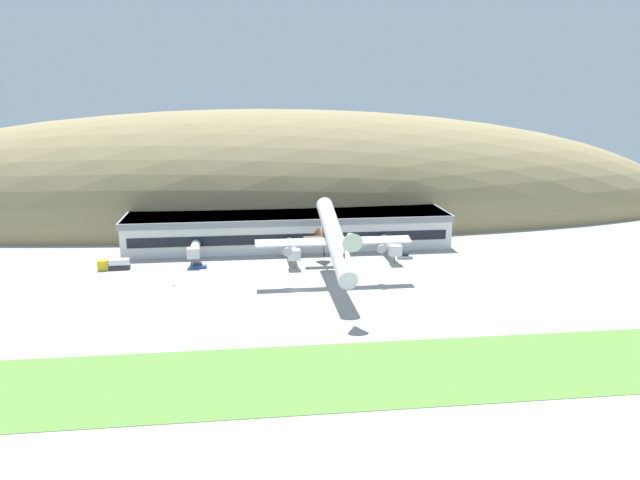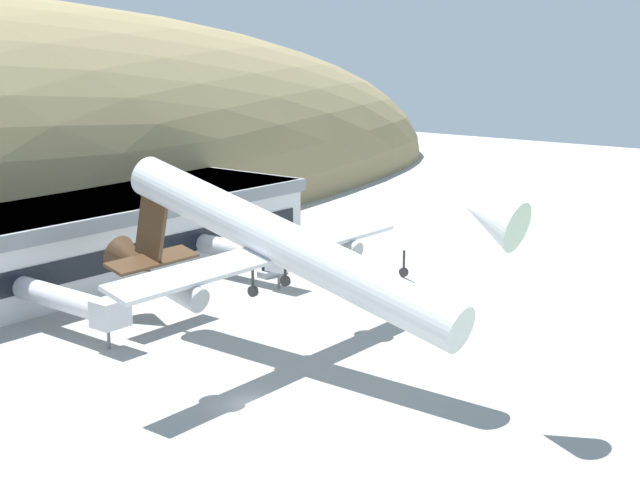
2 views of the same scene
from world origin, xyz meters
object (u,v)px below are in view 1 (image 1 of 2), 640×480
traffic_cone_0 (174,285)px  cargo_airplane (334,239)px  terminal_building (288,227)px  jetway_2 (390,245)px  jetway_0 (194,250)px  fuel_truck (114,264)px  service_car_1 (198,266)px  jetway_1 (292,249)px  service_car_0 (405,256)px

traffic_cone_0 → cargo_airplane: bearing=-5.0°
terminal_building → cargo_airplane: size_ratio=1.95×
jetway_2 → cargo_airplane: (-19.66, -22.01, 7.81)m
jetway_0 → cargo_airplane: size_ratio=0.23×
jetway_0 → traffic_cone_0: 21.31m
jetway_0 → fuel_truck: bearing=-170.7°
service_car_1 → traffic_cone_0: service_car_1 is taller
fuel_truck → service_car_1: bearing=-4.2°
jetway_2 → traffic_cone_0: bearing=-162.7°
jetway_1 → jetway_2: 28.43m
jetway_0 → service_car_1: size_ratio=2.70×
fuel_truck → traffic_cone_0: size_ratio=14.79×
terminal_building → jetway_1: 20.56m
jetway_0 → service_car_0: 60.08m
jetway_0 → jetway_1: same height
terminal_building → cargo_airplane: bearing=-78.7°
service_car_0 → jetway_0: bearing=177.8°
service_car_0 → service_car_1: size_ratio=1.01×
service_car_1 → jetway_0: bearing=104.0°
jetway_0 → cargo_airplane: bearing=-33.8°
traffic_cone_0 → jetway_0: bearing=79.8°
terminal_building → service_car_1: bearing=-139.2°
jetway_2 → cargo_airplane: 30.53m
jetway_0 → jetway_2: same height
jetway_2 → service_car_1: size_ratio=3.59×
jetway_0 → cargo_airplane: cargo_airplane is taller
service_car_1 → traffic_cone_0: size_ratio=7.63×
jetway_2 → service_car_0: 5.42m
jetway_2 → service_car_0: (4.24, -0.24, -3.37)m
jetway_2 → traffic_cone_0: jetway_2 is taller
cargo_airplane → traffic_cone_0: bearing=175.0°
jetway_1 → service_car_0: 32.84m
service_car_0 → service_car_1: service_car_0 is taller
terminal_building → traffic_cone_0: (-31.44, -38.33, -5.62)m
cargo_airplane → traffic_cone_0: cargo_airplane is taller
service_car_1 → fuel_truck: (-22.61, 1.65, 0.89)m
terminal_building → cargo_airplane: 43.04m
terminal_building → jetway_1: size_ratio=5.80×
jetway_1 → jetway_2: (28.43, 0.66, -0.00)m
jetway_1 → fuel_truck: jetway_1 is taller
jetway_1 → cargo_airplane: 24.37m
fuel_truck → traffic_cone_0: fuel_truck is taller
jetway_0 → service_car_1: 6.30m
service_car_1 → traffic_cone_0: bearing=-107.9°
jetway_2 → service_car_1: jetway_2 is taller
cargo_airplane → service_car_1: cargo_airplane is taller
jetway_0 → cargo_airplane: 44.07m
jetway_1 → jetway_2: size_ratio=1.08×
jetway_1 → terminal_building: bearing=88.8°
service_car_0 → cargo_airplane: bearing=-137.7°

